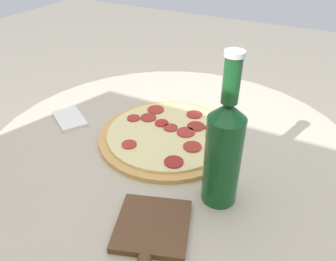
% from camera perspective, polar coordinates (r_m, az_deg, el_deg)
% --- Properties ---
extents(table, '(0.85, 0.85, 0.78)m').
position_cam_1_polar(table, '(0.87, 0.61, -12.57)').
color(table, '#B2A893').
rests_on(table, ground_plane).
extents(pizza, '(0.32, 0.32, 0.02)m').
position_cam_1_polar(pizza, '(0.77, 0.05, -0.73)').
color(pizza, tan).
rests_on(pizza, table).
extents(beer_bottle, '(0.06, 0.06, 0.28)m').
position_cam_1_polar(beer_bottle, '(0.56, 9.65, -3.33)').
color(beer_bottle, '#144C23').
rests_on(beer_bottle, table).
extents(pizza_paddle, '(0.15, 0.25, 0.02)m').
position_cam_1_polar(pizza_paddle, '(0.56, -3.28, -18.40)').
color(pizza_paddle, brown).
rests_on(pizza_paddle, table).
extents(napkin, '(0.12, 0.11, 0.01)m').
position_cam_1_polar(napkin, '(0.88, -16.75, 1.99)').
color(napkin, white).
rests_on(napkin, table).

